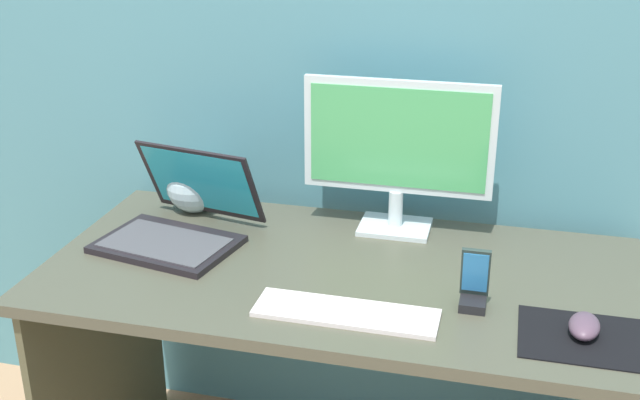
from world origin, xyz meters
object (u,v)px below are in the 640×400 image
monitor (398,148)px  keyboard_external (346,313)px  laptop (179,222)px  phone_in_dock (474,287)px  fishbowl (194,185)px  mouse (584,326)px

monitor → keyboard_external: 0.50m
monitor → keyboard_external: (-0.03, -0.45, -0.21)m
laptop → phone_in_dock: laptop is taller
keyboard_external → laptop: bearing=151.8°
fishbowl → keyboard_external: fishbowl is taller
phone_in_dock → laptop: bearing=167.4°
fishbowl → keyboard_external: 0.69m
laptop → keyboard_external: laptop is taller
laptop → mouse: bearing=-13.2°
monitor → mouse: size_ratio=4.74×
monitor → laptop: 0.57m
monitor → mouse: 0.64m
laptop → phone_in_dock: (0.73, -0.16, 0.00)m
monitor → laptop: monitor is taller
monitor → keyboard_external: monitor is taller
laptop → fishbowl: laptop is taller
monitor → mouse: bearing=-43.2°
mouse → fishbowl: bearing=163.9°
monitor → fishbowl: size_ratio=3.11×
mouse → monitor: bearing=143.3°
laptop → phone_in_dock: 0.75m
keyboard_external → mouse: 0.47m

